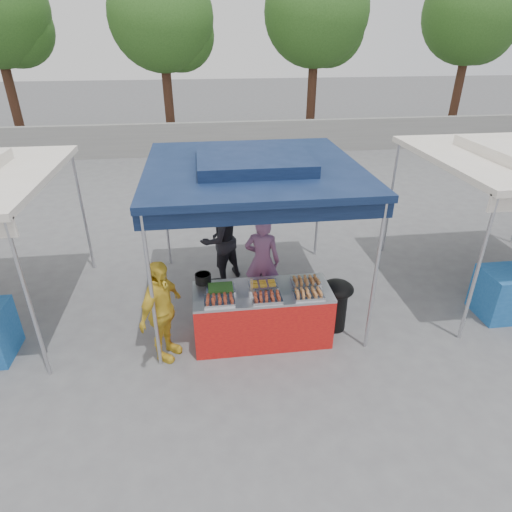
{
  "coord_description": "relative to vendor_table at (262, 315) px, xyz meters",
  "views": [
    {
      "loc": [
        -0.77,
        -5.27,
        4.18
      ],
      "look_at": [
        0.0,
        0.6,
        1.05
      ],
      "focal_mm": 30.0,
      "sensor_mm": 36.0,
      "label": 1
    }
  ],
  "objects": [
    {
      "name": "ground_plane",
      "position": [
        0.0,
        0.1,
        -0.43
      ],
      "size": [
        80.0,
        80.0,
        0.0
      ],
      "primitive_type": "plane",
      "color": "#59595B"
    },
    {
      "name": "back_wall",
      "position": [
        0.0,
        11.1,
        0.17
      ],
      "size": [
        40.0,
        0.25,
        1.2
      ],
      "primitive_type": "cube",
      "color": "gray",
      "rests_on": "ground_plane"
    },
    {
      "name": "main_canopy",
      "position": [
        0.0,
        1.07,
        1.94
      ],
      "size": [
        3.2,
        3.2,
        2.57
      ],
      "color": "#BABAC1",
      "rests_on": "ground_plane"
    },
    {
      "name": "tree_1",
      "position": [
        -1.73,
        12.87,
        4.04
      ],
      "size": [
        3.8,
        3.8,
        6.52
      ],
      "color": "#402518",
      "rests_on": "ground_plane"
    },
    {
      "name": "tree_2",
      "position": [
        4.01,
        12.85,
        4.21
      ],
      "size": [
        3.94,
        3.94,
        6.78
      ],
      "color": "#402518",
      "rests_on": "ground_plane"
    },
    {
      "name": "tree_3",
      "position": [
        10.56,
        13.22,
        4.25
      ],
      "size": [
        3.97,
        3.97,
        6.83
      ],
      "color": "#402518",
      "rests_on": "ground_plane"
    },
    {
      "name": "vendor_table",
      "position": [
        0.0,
        0.0,
        0.0
      ],
      "size": [
        2.0,
        0.8,
        0.85
      ],
      "color": "red",
      "rests_on": "ground_plane"
    },
    {
      "name": "food_tray_fl",
      "position": [
        -0.63,
        -0.22,
        0.46
      ],
      "size": [
        0.42,
        0.3,
        0.07
      ],
      "color": "silver",
      "rests_on": "vendor_table"
    },
    {
      "name": "food_tray_fm",
      "position": [
        0.02,
        -0.24,
        0.46
      ],
      "size": [
        0.42,
        0.3,
        0.07
      ],
      "color": "silver",
      "rests_on": "vendor_table"
    },
    {
      "name": "food_tray_fr",
      "position": [
        0.62,
        -0.23,
        0.46
      ],
      "size": [
        0.42,
        0.3,
        0.07
      ],
      "color": "silver",
      "rests_on": "vendor_table"
    },
    {
      "name": "food_tray_bl",
      "position": [
        -0.6,
        0.07,
        0.46
      ],
      "size": [
        0.42,
        0.3,
        0.07
      ],
      "color": "silver",
      "rests_on": "vendor_table"
    },
    {
      "name": "food_tray_bm",
      "position": [
        0.03,
        0.11,
        0.46
      ],
      "size": [
        0.42,
        0.3,
        0.07
      ],
      "color": "silver",
      "rests_on": "vendor_table"
    },
    {
      "name": "food_tray_br",
      "position": [
        0.67,
        0.11,
        0.46
      ],
      "size": [
        0.42,
        0.3,
        0.07
      ],
      "color": "silver",
      "rests_on": "vendor_table"
    },
    {
      "name": "cooking_pot",
      "position": [
        -0.84,
        0.34,
        0.49
      ],
      "size": [
        0.24,
        0.24,
        0.14
      ],
      "primitive_type": "cylinder",
      "color": "black",
      "rests_on": "vendor_table"
    },
    {
      "name": "skewer_cup",
      "position": [
        -0.17,
        -0.14,
        0.48
      ],
      "size": [
        0.09,
        0.09,
        0.11
      ],
      "primitive_type": "cylinder",
      "color": "#BABAC1",
      "rests_on": "vendor_table"
    },
    {
      "name": "wok_burner",
      "position": [
        1.17,
        0.11,
        0.07
      ],
      "size": [
        0.5,
        0.5,
        0.84
      ],
      "rotation": [
        0.0,
        0.0,
        -0.01
      ],
      "color": "black",
      "rests_on": "ground_plane"
    },
    {
      "name": "crate_left",
      "position": [
        -0.31,
        0.66,
        -0.27
      ],
      "size": [
        0.5,
        0.35,
        0.3
      ],
      "primitive_type": "cube",
      "color": "#133AA1",
      "rests_on": "ground_plane"
    },
    {
      "name": "crate_right",
      "position": [
        0.25,
        0.74,
        -0.28
      ],
      "size": [
        0.48,
        0.33,
        0.29
      ],
      "primitive_type": "cube",
      "color": "#133AA1",
      "rests_on": "ground_plane"
    },
    {
      "name": "crate_stacked",
      "position": [
        0.25,
        0.74,
        -0.0
      ],
      "size": [
        0.44,
        0.31,
        0.27
      ],
      "primitive_type": "cube",
      "color": "#133AA1",
      "rests_on": "crate_right"
    },
    {
      "name": "vendor_woman",
      "position": [
        0.14,
        0.98,
        0.38
      ],
      "size": [
        0.67,
        0.54,
        1.61
      ],
      "primitive_type": "imported",
      "rotation": [
        0.0,
        0.0,
        2.85
      ],
      "color": "#88567F",
      "rests_on": "ground_plane"
    },
    {
      "name": "helper_man",
      "position": [
        -0.52,
        1.86,
        0.4
      ],
      "size": [
        1.02,
        0.98,
        1.65
      ],
      "primitive_type": "imported",
      "rotation": [
        0.0,
        0.0,
        3.78
      ],
      "color": "black",
      "rests_on": "ground_plane"
    },
    {
      "name": "customer_person",
      "position": [
        -1.43,
        -0.23,
        0.34
      ],
      "size": [
        0.77,
        0.97,
        1.54
      ],
      "primitive_type": "imported",
      "rotation": [
        0.0,
        0.0,
        1.05
      ],
      "color": "gold",
      "rests_on": "ground_plane"
    }
  ]
}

